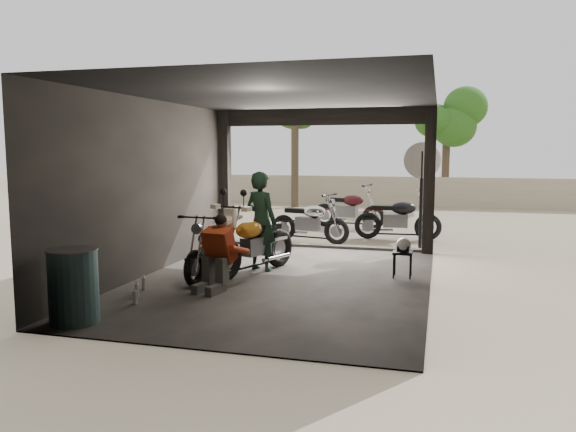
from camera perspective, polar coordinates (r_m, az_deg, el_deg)
The scene contains 16 objects.
ground at distance 9.84m, azimuth -0.60°, elevation -6.69°, with size 80.00×80.00×0.00m, color #7A6D56.
garage at distance 10.14m, azimuth 0.24°, elevation 1.04°, with size 7.00×7.13×3.20m.
boundary_wall at distance 23.41m, azimuth 8.76°, elevation 2.55°, with size 18.00×0.30×1.20m, color gray.
tree_left at distance 22.48m, azimuth 0.72°, elevation 11.09°, with size 2.20×2.20×5.60m.
tree_right at distance 23.24m, azimuth 15.87°, elevation 9.64°, with size 2.20×2.20×5.00m.
main_bike at distance 10.36m, azimuth -3.47°, elevation -2.27°, with size 0.82×1.99×1.33m, color silver, non-canonical shape.
left_bike at distance 10.12m, azimuth -7.69°, elevation -2.99°, with size 0.71×1.73×1.17m, color black, non-canonical shape.
outside_bike_a at distance 13.83m, azimuth 2.21°, elevation -0.19°, with size 0.75×1.82×1.23m, color black, non-canonical shape.
outside_bike_b at distance 16.53m, azimuth 6.18°, elevation 1.03°, with size 0.79×1.92×1.30m, color #3C0E12, non-canonical shape.
outside_bike_c at distance 14.54m, azimuth 11.10°, elevation 0.14°, with size 0.78×1.90×1.29m, color black, non-canonical shape.
rider at distance 10.55m, azimuth -2.75°, elevation -0.57°, with size 0.69×0.45×1.89m, color black.
mechanic at distance 9.13m, azimuth -7.41°, elevation -3.95°, with size 0.61×0.83×1.20m, color #C13F19, non-canonical shape.
stool at distance 10.24m, azimuth 11.57°, elevation -3.97°, with size 0.35×0.35×0.48m.
helmet at distance 10.17m, azimuth 11.64°, elevation -2.90°, with size 0.27×0.28×0.25m, color white.
oil_drum at distance 7.93m, azimuth -20.96°, elevation -6.76°, with size 0.64×0.64×0.99m, color #3A5E61.
sign_post at distance 13.05m, azimuth 13.43°, elevation 3.83°, with size 0.82×0.08×2.46m.
Camera 1 is at (2.60, -9.21, 2.29)m, focal length 35.00 mm.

